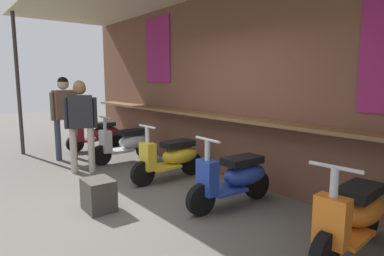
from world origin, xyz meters
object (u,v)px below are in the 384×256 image
object	(u,v)px
scooter_silver	(127,142)
scooter_yellow	(172,157)
scooter_orange	(353,215)
shopper_browsing	(64,108)
merchandise_crate	(99,195)
scooter_maroon	(99,133)
shopper_passing	(81,116)
scooter_blue	(236,177)

from	to	relation	value
scooter_silver	scooter_yellow	bearing A→B (deg)	88.74
scooter_orange	shopper_browsing	bearing A→B (deg)	-84.76
shopper_browsing	merchandise_crate	bearing A→B (deg)	160.78
scooter_maroon	shopper_passing	size ratio (longest dim) A/B	0.84
scooter_blue	shopper_passing	bearing A→B (deg)	-67.05
shopper_passing	merchandise_crate	xyz separation A→B (m)	(1.87, -0.48, -0.83)
scooter_maroon	shopper_passing	bearing A→B (deg)	60.60
scooter_maroon	scooter_yellow	xyz separation A→B (m)	(3.14, 0.00, 0.00)
merchandise_crate	scooter_blue	bearing A→B (deg)	57.36
scooter_maroon	shopper_browsing	distance (m)	1.31
scooter_orange	shopper_browsing	xyz separation A→B (m)	(-5.63, -0.95, 0.70)
merchandise_crate	shopper_passing	bearing A→B (deg)	165.69
scooter_silver	scooter_blue	xyz separation A→B (m)	(3.12, -0.00, 0.00)
shopper_browsing	scooter_blue	bearing A→B (deg)	-175.63
scooter_yellow	scooter_orange	world-z (taller)	same
scooter_maroon	merchandise_crate	size ratio (longest dim) A/B	3.28
scooter_orange	shopper_passing	distance (m)	4.58
shopper_browsing	shopper_passing	bearing A→B (deg)	166.99
scooter_silver	shopper_passing	xyz separation A→B (m)	(0.27, -1.04, 0.64)
scooter_maroon	scooter_silver	bearing A→B (deg)	91.00
scooter_yellow	shopper_browsing	distance (m)	2.84
scooter_orange	shopper_passing	bearing A→B (deg)	-81.10
scooter_silver	merchandise_crate	bearing A→B (deg)	53.44
shopper_browsing	scooter_yellow	bearing A→B (deg)	-168.58
scooter_maroon	scooter_orange	world-z (taller)	same
scooter_yellow	scooter_blue	size ratio (longest dim) A/B	1.00
scooter_maroon	scooter_silver	distance (m)	1.50
scooter_maroon	scooter_silver	world-z (taller)	same
scooter_orange	shopper_browsing	distance (m)	5.76
scooter_orange	scooter_maroon	bearing A→B (deg)	-94.35
shopper_browsing	scooter_maroon	bearing A→B (deg)	-68.42
scooter_orange	shopper_browsing	size ratio (longest dim) A/B	0.81
shopper_passing	merchandise_crate	size ratio (longest dim) A/B	3.91
scooter_blue	merchandise_crate	xyz separation A→B (m)	(-0.97, -1.52, -0.18)
scooter_yellow	merchandise_crate	bearing A→B (deg)	17.53
scooter_blue	merchandise_crate	world-z (taller)	scooter_blue
scooter_yellow	merchandise_crate	world-z (taller)	scooter_yellow
scooter_maroon	shopper_browsing	world-z (taller)	shopper_browsing
scooter_silver	scooter_orange	size ratio (longest dim) A/B	1.00
scooter_silver	scooter_orange	bearing A→B (deg)	88.74
scooter_maroon	scooter_yellow	distance (m)	3.14
scooter_maroon	scooter_orange	size ratio (longest dim) A/B	1.00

